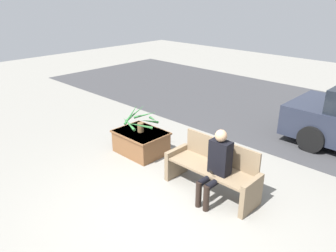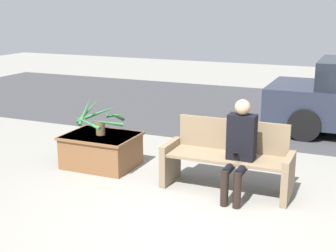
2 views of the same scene
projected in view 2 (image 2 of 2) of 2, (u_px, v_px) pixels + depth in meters
ground_plane at (186, 217)px, 5.62m from camera, size 30.00×30.00×0.00m
road_surface at (280, 112)px, 11.06m from camera, size 20.00×6.00×0.01m
bench at (228, 159)px, 6.37m from camera, size 1.75×0.59×0.94m
person_seated at (240, 145)px, 6.04m from camera, size 0.36×0.61×1.30m
planter_box at (101, 149)px, 7.33m from camera, size 1.11×0.87×0.51m
potted_plant at (100, 118)px, 7.21m from camera, size 0.81×0.84×0.55m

